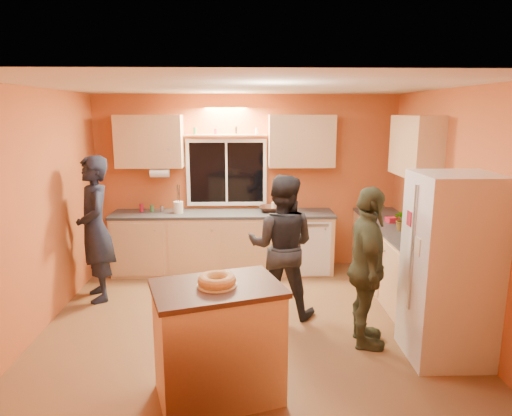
{
  "coord_description": "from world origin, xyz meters",
  "views": [
    {
      "loc": [
        -0.05,
        -4.82,
        2.34
      ],
      "look_at": [
        0.1,
        0.4,
        1.24
      ],
      "focal_mm": 32.0,
      "sensor_mm": 36.0,
      "label": 1
    }
  ],
  "objects_px": {
    "person_center": "(281,246)",
    "person_right": "(367,268)",
    "person_left": "(95,229)",
    "refrigerator": "(450,268)",
    "island": "(218,341)"
  },
  "relations": [
    {
      "from": "person_center",
      "to": "person_right",
      "type": "height_order",
      "value": "person_center"
    },
    {
      "from": "person_left",
      "to": "person_right",
      "type": "distance_m",
      "value": 3.34
    },
    {
      "from": "person_right",
      "to": "person_left",
      "type": "bearing_deg",
      "value": 74.8
    },
    {
      "from": "person_left",
      "to": "refrigerator",
      "type": "bearing_deg",
      "value": 43.52
    },
    {
      "from": "island",
      "to": "person_center",
      "type": "xyz_separation_m",
      "value": [
        0.65,
        1.59,
        0.33
      ]
    },
    {
      "from": "person_right",
      "to": "refrigerator",
      "type": "bearing_deg",
      "value": -102.26
    },
    {
      "from": "refrigerator",
      "to": "person_center",
      "type": "bearing_deg",
      "value": 146.17
    },
    {
      "from": "refrigerator",
      "to": "island",
      "type": "height_order",
      "value": "refrigerator"
    },
    {
      "from": "island",
      "to": "person_right",
      "type": "xyz_separation_m",
      "value": [
        1.44,
        0.83,
        0.32
      ]
    },
    {
      "from": "refrigerator",
      "to": "person_right",
      "type": "distance_m",
      "value": 0.76
    },
    {
      "from": "island",
      "to": "person_center",
      "type": "distance_m",
      "value": 1.75
    },
    {
      "from": "island",
      "to": "person_center",
      "type": "bearing_deg",
      "value": 50.11
    },
    {
      "from": "island",
      "to": "person_right",
      "type": "distance_m",
      "value": 1.7
    },
    {
      "from": "refrigerator",
      "to": "person_center",
      "type": "distance_m",
      "value": 1.81
    },
    {
      "from": "person_center",
      "to": "person_left",
      "type": "bearing_deg",
      "value": 0.24
    }
  ]
}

